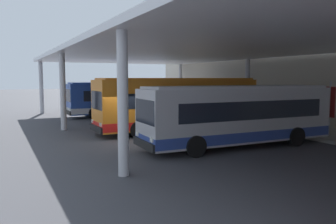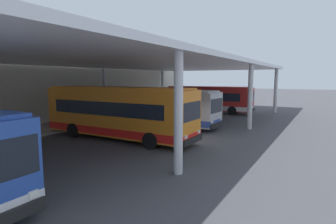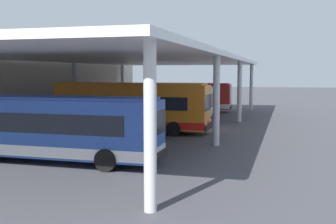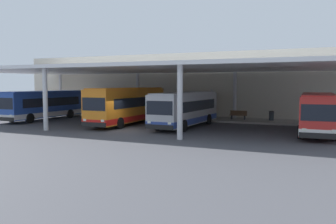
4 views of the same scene
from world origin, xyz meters
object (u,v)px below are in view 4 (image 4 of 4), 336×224
Objects in this scene: bus_middle_bay at (185,109)px; bus_far_bay at (318,113)px; banner_sign at (212,102)px; bus_second_bay at (128,105)px; trash_bin at (271,116)px; bench_waiting at (238,115)px; bus_nearest_bay at (44,105)px.

bus_far_bay is at bearing 0.15° from bus_middle_bay.
banner_sign reaches higher than bus_far_bay.
bus_far_bay is (17.12, 0.30, -0.19)m from bus_second_bay.
trash_bin is (12.55, 7.64, -1.16)m from bus_second_bay.
banner_sign is (-2.69, -0.88, 1.32)m from bench_waiting.
bus_far_bay is at bearing 0.99° from bus_second_bay.
bus_far_bay is 10.85× the size of trash_bin.
bus_nearest_bay is at bearing -179.20° from bus_far_bay.
bus_nearest_bay and bus_middle_bay have the same top height.
banner_sign is at bearing -161.93° from bench_waiting.
bus_nearest_bay is at bearing -178.76° from bus_middle_bay.
bus_second_bay reaches higher than trash_bin.
bus_second_bay is 11.58× the size of trash_bin.
bus_second_bay reaches higher than bus_far_bay.
bench_waiting is (19.80, 7.56, -0.99)m from bus_nearest_bay.
bus_middle_bay is 1.00× the size of bus_far_bay.
banner_sign reaches higher than bus_middle_bay.
bus_nearest_bay is 10.75× the size of trash_bin.
bus_nearest_bay is 18.38m from banner_sign.
trash_bin is at bearing 18.44° from bus_nearest_bay.
bus_far_bay reaches higher than trash_bin.
bus_nearest_bay is at bearing -158.66° from banner_sign.
bus_nearest_bay is 5.85× the size of bench_waiting.
bus_far_bay is 10.77m from bench_waiting.
bus_nearest_bay is 3.29× the size of banner_sign.
bus_nearest_bay is at bearing -159.09° from bench_waiting.
bus_nearest_bay is 27.77m from bus_far_bay.
bench_waiting is (9.15, 7.47, -1.18)m from bus_second_bay.
bus_middle_bay is at bearing -179.85° from bus_far_bay.
bus_far_bay is at bearing 0.80° from bus_nearest_bay.
bench_waiting is at bearing 66.03° from bus_middle_bay.
bus_second_bay is 6.30× the size of bench_waiting.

